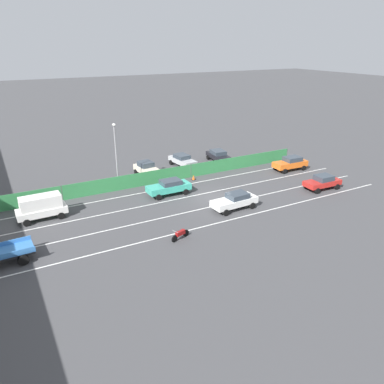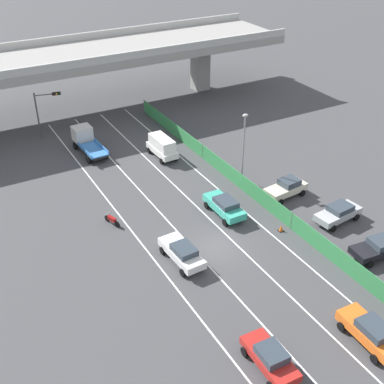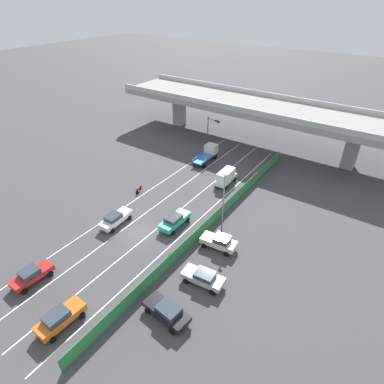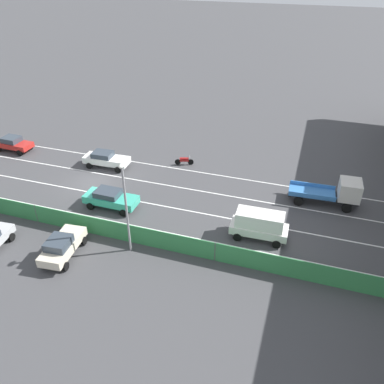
{
  "view_description": "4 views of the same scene",
  "coord_description": "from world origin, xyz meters",
  "px_view_note": "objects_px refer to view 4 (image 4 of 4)",
  "views": [
    {
      "loc": [
        -31.08,
        19.69,
        15.3
      ],
      "look_at": [
        -2.36,
        4.02,
        2.3
      ],
      "focal_mm": 35.59,
      "sensor_mm": 36.0,
      "label": 1
    },
    {
      "loc": [
        -17.71,
        -27.64,
        25.28
      ],
      "look_at": [
        0.99,
        5.68,
        1.98
      ],
      "focal_mm": 47.11,
      "sensor_mm": 36.0,
      "label": 2
    },
    {
      "loc": [
        23.11,
        -21.12,
        25.69
      ],
      "look_at": [
        1.88,
        9.62,
        1.57
      ],
      "focal_mm": 29.61,
      "sensor_mm": 36.0,
      "label": 3
    },
    {
      "loc": [
        27.59,
        19.13,
        19.04
      ],
      "look_at": [
        1.18,
        10.44,
        1.62
      ],
      "focal_mm": 36.39,
      "sensor_mm": 36.0,
      "label": 4
    }
  ],
  "objects_px": {
    "car_sedan_red": "(13,143)",
    "parked_sedan_cream": "(62,246)",
    "car_taxi_teal": "(110,198)",
    "flatbed_truck_blue": "(337,192)",
    "street_lamp": "(125,201)",
    "motorcycle": "(184,161)",
    "car_van_white": "(259,224)",
    "car_hatchback_white": "(106,159)",
    "traffic_cone": "(46,213)"
  },
  "relations": [
    {
      "from": "car_sedan_red",
      "to": "street_lamp",
      "type": "height_order",
      "value": "street_lamp"
    },
    {
      "from": "flatbed_truck_blue",
      "to": "motorcycle",
      "type": "relative_size",
      "value": 3.15
    },
    {
      "from": "car_hatchback_white",
      "to": "street_lamp",
      "type": "xyz_separation_m",
      "value": [
        11.09,
        8.1,
        3.5
      ]
    },
    {
      "from": "car_taxi_teal",
      "to": "flatbed_truck_blue",
      "type": "xyz_separation_m",
      "value": [
        -6.48,
        18.41,
        0.36
      ]
    },
    {
      "from": "car_taxi_teal",
      "to": "street_lamp",
      "type": "bearing_deg",
      "value": 41.39
    },
    {
      "from": "car_van_white",
      "to": "flatbed_truck_blue",
      "type": "distance_m",
      "value": 8.68
    },
    {
      "from": "car_sedan_red",
      "to": "traffic_cone",
      "type": "bearing_deg",
      "value": 49.31
    },
    {
      "from": "parked_sedan_cream",
      "to": "traffic_cone",
      "type": "height_order",
      "value": "parked_sedan_cream"
    },
    {
      "from": "car_hatchback_white",
      "to": "flatbed_truck_blue",
      "type": "xyz_separation_m",
      "value": [
        -0.02,
        22.42,
        0.38
      ]
    },
    {
      "from": "car_taxi_teal",
      "to": "parked_sedan_cream",
      "type": "distance_m",
      "value": 6.75
    },
    {
      "from": "flatbed_truck_blue",
      "to": "traffic_cone",
      "type": "relative_size",
      "value": 10.26
    },
    {
      "from": "car_van_white",
      "to": "flatbed_truck_blue",
      "type": "xyz_separation_m",
      "value": [
        -6.65,
        5.58,
        -0.0
      ]
    },
    {
      "from": "car_van_white",
      "to": "car_taxi_teal",
      "type": "height_order",
      "value": "car_van_white"
    },
    {
      "from": "flatbed_truck_blue",
      "to": "car_sedan_red",
      "type": "bearing_deg",
      "value": -90.27
    },
    {
      "from": "car_van_white",
      "to": "motorcycle",
      "type": "xyz_separation_m",
      "value": [
        -9.54,
        -9.4,
        -0.82
      ]
    },
    {
      "from": "car_van_white",
      "to": "parked_sedan_cream",
      "type": "distance_m",
      "value": 14.65
    },
    {
      "from": "car_taxi_teal",
      "to": "flatbed_truck_blue",
      "type": "height_order",
      "value": "flatbed_truck_blue"
    },
    {
      "from": "car_taxi_teal",
      "to": "motorcycle",
      "type": "distance_m",
      "value": 9.99
    },
    {
      "from": "street_lamp",
      "to": "traffic_cone",
      "type": "bearing_deg",
      "value": -101.63
    },
    {
      "from": "car_van_white",
      "to": "parked_sedan_cream",
      "type": "relative_size",
      "value": 1.01
    },
    {
      "from": "car_hatchback_white",
      "to": "car_van_white",
      "type": "xyz_separation_m",
      "value": [
        6.63,
        16.85,
        0.38
      ]
    },
    {
      "from": "car_hatchback_white",
      "to": "car_taxi_teal",
      "type": "height_order",
      "value": "car_taxi_teal"
    },
    {
      "from": "flatbed_truck_blue",
      "to": "parked_sedan_cream",
      "type": "distance_m",
      "value": 22.88
    },
    {
      "from": "car_hatchback_white",
      "to": "traffic_cone",
      "type": "height_order",
      "value": "car_hatchback_white"
    },
    {
      "from": "street_lamp",
      "to": "car_hatchback_white",
      "type": "bearing_deg",
      "value": -143.87
    },
    {
      "from": "car_van_white",
      "to": "car_hatchback_white",
      "type": "bearing_deg",
      "value": -111.49
    },
    {
      "from": "car_hatchback_white",
      "to": "motorcycle",
      "type": "bearing_deg",
      "value": 111.33
    },
    {
      "from": "car_van_white",
      "to": "motorcycle",
      "type": "bearing_deg",
      "value": -135.44
    },
    {
      "from": "car_sedan_red",
      "to": "motorcycle",
      "type": "bearing_deg",
      "value": 98.16
    },
    {
      "from": "car_van_white",
      "to": "parked_sedan_cream",
      "type": "xyz_separation_m",
      "value": [
        6.57,
        -13.09,
        -0.34
      ]
    },
    {
      "from": "car_sedan_red",
      "to": "street_lamp",
      "type": "distance_m",
      "value": 22.95
    },
    {
      "from": "car_sedan_red",
      "to": "parked_sedan_cream",
      "type": "xyz_separation_m",
      "value": [
        13.38,
        15.33,
        0.06
      ]
    },
    {
      "from": "car_van_white",
      "to": "street_lamp",
      "type": "distance_m",
      "value": 10.3
    },
    {
      "from": "car_sedan_red",
      "to": "flatbed_truck_blue",
      "type": "distance_m",
      "value": 34.01
    },
    {
      "from": "car_taxi_teal",
      "to": "flatbed_truck_blue",
      "type": "distance_m",
      "value": 19.52
    },
    {
      "from": "car_sedan_red",
      "to": "flatbed_truck_blue",
      "type": "bearing_deg",
      "value": 89.73
    },
    {
      "from": "street_lamp",
      "to": "motorcycle",
      "type": "bearing_deg",
      "value": -177.34
    },
    {
      "from": "car_van_white",
      "to": "parked_sedan_cream",
      "type": "bearing_deg",
      "value": -63.35
    },
    {
      "from": "car_taxi_teal",
      "to": "traffic_cone",
      "type": "distance_m",
      "value": 5.41
    },
    {
      "from": "street_lamp",
      "to": "car_sedan_red",
      "type": "bearing_deg",
      "value": -119.81
    },
    {
      "from": "flatbed_truck_blue",
      "to": "traffic_cone",
      "type": "xyz_separation_m",
      "value": [
        9.34,
        -22.95,
        -1.01
      ]
    },
    {
      "from": "car_taxi_teal",
      "to": "car_sedan_red",
      "type": "bearing_deg",
      "value": -113.06
    },
    {
      "from": "car_hatchback_white",
      "to": "traffic_cone",
      "type": "bearing_deg",
      "value": -3.25
    },
    {
      "from": "traffic_cone",
      "to": "car_sedan_red",
      "type": "bearing_deg",
      "value": -130.69
    },
    {
      "from": "parked_sedan_cream",
      "to": "car_van_white",
      "type": "bearing_deg",
      "value": 116.65
    },
    {
      "from": "flatbed_truck_blue",
      "to": "street_lamp",
      "type": "height_order",
      "value": "street_lamp"
    },
    {
      "from": "car_taxi_teal",
      "to": "flatbed_truck_blue",
      "type": "bearing_deg",
      "value": 109.38
    },
    {
      "from": "car_sedan_red",
      "to": "parked_sedan_cream",
      "type": "bearing_deg",
      "value": 48.88
    },
    {
      "from": "car_van_white",
      "to": "street_lamp",
      "type": "xyz_separation_m",
      "value": [
        4.46,
        -8.75,
        3.11
      ]
    },
    {
      "from": "car_hatchback_white",
      "to": "car_sedan_red",
      "type": "relative_size",
      "value": 1.11
    }
  ]
}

